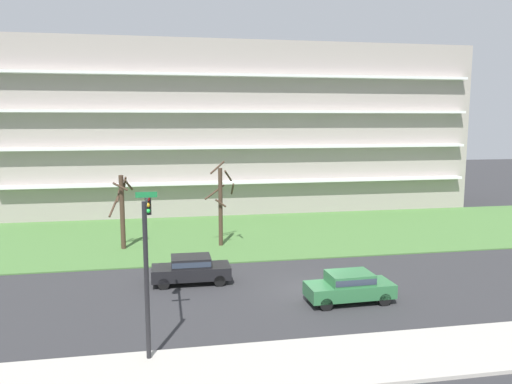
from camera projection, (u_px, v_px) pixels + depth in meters
The scene contains 9 objects.
ground at pixel (312, 291), 27.31m from camera, with size 160.00×160.00×0.00m, color #2D2D30.
sidewalk_curb_near at pixel (372, 357), 19.52m from camera, with size 80.00×4.00×0.15m, color #ADA89E.
grass_lawn_strip at pixel (262, 233), 40.93m from camera, with size 80.00×16.00×0.08m, color #477238.
apartment_building at pixel (238, 128), 52.63m from camera, with size 46.37×11.42×16.59m.
tree_far_left at pixel (122, 208), 35.57m from camera, with size 1.75×1.72×5.36m.
tree_left at pixel (221, 203), 36.52m from camera, with size 2.13×2.12×6.23m.
sedan_black_near_left at pixel (191, 268), 28.47m from camera, with size 4.42×1.84×1.57m.
sedan_green_center_left at pixel (349, 286), 25.49m from camera, with size 4.46×1.95×1.57m.
traffic_signal_mast at pixel (147, 243), 20.36m from camera, with size 0.90×4.96×6.25m.
Camera 1 is at (-7.79, -25.27, 9.22)m, focal length 35.34 mm.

